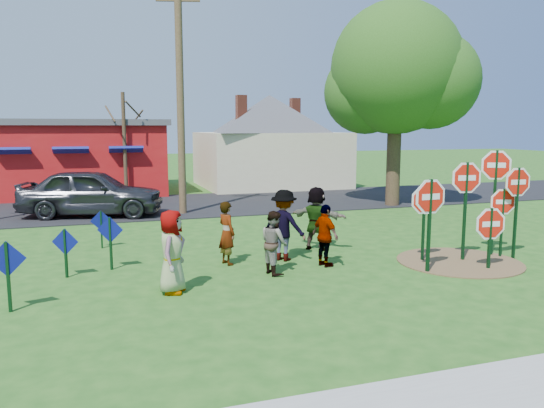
% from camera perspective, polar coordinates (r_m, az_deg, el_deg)
% --- Properties ---
extents(ground, '(120.00, 120.00, 0.00)m').
position_cam_1_polar(ground, '(13.51, 1.38, -6.78)').
color(ground, '#205117').
rests_on(ground, ground).
extents(sidewalk, '(22.00, 1.80, 0.08)m').
position_cam_1_polar(sidewalk, '(7.57, 21.36, -19.56)').
color(sidewalk, '#9E9E99').
rests_on(sidewalk, ground).
extents(road, '(120.00, 7.50, 0.04)m').
position_cam_1_polar(road, '(24.43, -7.79, -0.03)').
color(road, black).
rests_on(road, ground).
extents(dirt_patch, '(3.20, 3.20, 0.03)m').
position_cam_1_polar(dirt_patch, '(14.80, 19.48, -5.87)').
color(dirt_patch, brown).
rests_on(dirt_patch, ground).
extents(red_building, '(9.40, 7.69, 3.90)m').
position_cam_1_polar(red_building, '(30.32, -20.51, 4.82)').
color(red_building, '#A71013').
rests_on(red_building, ground).
extents(cream_house, '(9.40, 9.40, 6.50)m').
position_cam_1_polar(cream_house, '(31.87, -0.27, 7.20)').
color(cream_house, beige).
rests_on(cream_house, ground).
extents(stop_sign_a, '(1.16, 0.08, 2.44)m').
position_cam_1_polar(stop_sign_a, '(13.22, 16.64, -0.08)').
color(stop_sign_a, black).
rests_on(stop_sign_a, ground).
extents(stop_sign_b, '(1.11, 0.18, 2.76)m').
position_cam_1_polar(stop_sign_b, '(14.68, 20.16, 1.81)').
color(stop_sign_b, black).
rests_on(stop_sign_b, ground).
extents(stop_sign_c, '(1.01, 0.47, 3.04)m').
position_cam_1_polar(stop_sign_c, '(15.56, 22.91, 2.60)').
color(stop_sign_c, black).
rests_on(stop_sign_c, ground).
extents(stop_sign_d, '(1.06, 0.07, 2.60)m').
position_cam_1_polar(stop_sign_d, '(15.45, 24.89, 1.40)').
color(stop_sign_d, black).
rests_on(stop_sign_d, ground).
extents(stop_sign_e, '(1.08, 0.15, 1.69)m').
position_cam_1_polar(stop_sign_e, '(14.14, 22.44, -2.31)').
color(stop_sign_e, black).
rests_on(stop_sign_e, ground).
extents(stop_sign_f, '(0.93, 0.27, 2.00)m').
position_cam_1_polar(stop_sign_f, '(15.53, 23.59, -0.23)').
color(stop_sign_f, black).
rests_on(stop_sign_f, ground).
extents(stop_sign_g, '(1.02, 0.09, 2.14)m').
position_cam_1_polar(stop_sign_g, '(14.39, 16.06, -0.24)').
color(stop_sign_g, black).
rests_on(stop_sign_g, ground).
extents(blue_diamond_a, '(0.70, 0.09, 1.39)m').
position_cam_1_polar(blue_diamond_a, '(11.28, -26.56, -6.20)').
color(blue_diamond_a, black).
rests_on(blue_diamond_a, ground).
extents(blue_diamond_b, '(0.60, 0.27, 1.18)m').
position_cam_1_polar(blue_diamond_b, '(13.33, -21.34, -4.38)').
color(blue_diamond_b, black).
rests_on(blue_diamond_b, ground).
extents(blue_diamond_c, '(0.61, 0.27, 1.33)m').
position_cam_1_polar(blue_diamond_c, '(13.67, -16.99, -3.41)').
color(blue_diamond_c, black).
rests_on(blue_diamond_c, ground).
extents(blue_diamond_d, '(0.60, 0.06, 1.12)m').
position_cam_1_polar(blue_diamond_d, '(16.21, -17.90, -2.17)').
color(blue_diamond_d, black).
rests_on(blue_diamond_d, ground).
extents(person_a, '(0.86, 1.03, 1.79)m').
position_cam_1_polar(person_a, '(11.45, -10.73, -5.07)').
color(person_a, '#3A4A85').
rests_on(person_a, ground).
extents(person_b, '(0.55, 0.69, 1.64)m').
position_cam_1_polar(person_b, '(13.64, -4.89, -3.13)').
color(person_b, '#276A56').
rests_on(person_b, ground).
extents(person_c, '(0.69, 0.82, 1.53)m').
position_cam_1_polar(person_c, '(12.75, 0.23, -4.14)').
color(person_c, brown).
rests_on(person_c, ground).
extents(person_d, '(1.33, 1.38, 1.89)m').
position_cam_1_polar(person_d, '(13.99, 1.29, -2.30)').
color(person_d, '#39383D').
rests_on(person_d, ground).
extents(person_e, '(0.62, 1.00, 1.59)m').
position_cam_1_polar(person_e, '(13.46, 5.76, -3.41)').
color(person_e, '#4A2E5A').
rests_on(person_e, ground).
extents(person_f, '(1.54, 1.63, 1.83)m').
position_cam_1_polar(person_f, '(15.28, 4.80, -1.53)').
color(person_f, '#184923').
rests_on(person_f, ground).
extents(suv, '(5.83, 3.43, 1.86)m').
position_cam_1_polar(suv, '(22.02, -18.83, 1.20)').
color(suv, '#333237').
rests_on(suv, road).
extents(utility_pole, '(2.29, 0.72, 9.54)m').
position_cam_1_polar(utility_pole, '(21.71, -9.86, 12.13)').
color(utility_pole, '#4C3823').
rests_on(utility_pole, ground).
extents(leafy_tree, '(6.29, 5.73, 8.93)m').
position_cam_1_polar(leafy_tree, '(24.44, 13.52, 13.30)').
color(leafy_tree, '#382819').
rests_on(leafy_tree, ground).
extents(bare_tree_east, '(1.80, 1.80, 5.16)m').
position_cam_1_polar(bare_tree_east, '(26.53, -15.62, 7.59)').
color(bare_tree_east, '#382819').
rests_on(bare_tree_east, ground).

